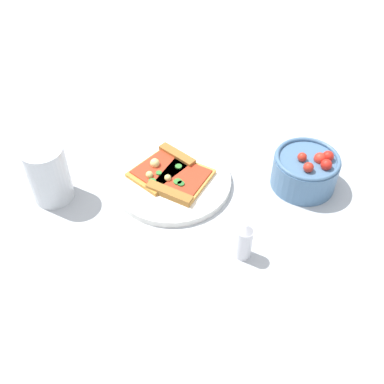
{
  "coord_description": "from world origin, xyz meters",
  "views": [
    {
      "loc": [
        -0.41,
        -0.55,
        0.66
      ],
      "look_at": [
        -0.02,
        -0.07,
        0.03
      ],
      "focal_mm": 42.89,
      "sensor_mm": 36.0,
      "label": 1
    }
  ],
  "objects": [
    {
      "name": "soda_glass",
      "position": [
        -0.22,
        0.12,
        0.06
      ],
      "size": [
        0.08,
        0.08,
        0.12
      ],
      "color": "silver",
      "rests_on": "ground_plane"
    },
    {
      "name": "pepper_shaker",
      "position": [
        -0.03,
        -0.22,
        0.04
      ],
      "size": [
        0.03,
        0.03,
        0.08
      ],
      "color": "silver",
      "rests_on": "ground_plane"
    },
    {
      "name": "pizza_slice_far",
      "position": [
        -0.01,
        0.03,
        0.02
      ],
      "size": [
        0.13,
        0.11,
        0.03
      ],
      "color": "gold",
      "rests_on": "plate"
    },
    {
      "name": "pizza_slice_near",
      "position": [
        -0.01,
        -0.02,
        0.02
      ],
      "size": [
        0.14,
        0.13,
        0.02
      ],
      "color": "gold",
      "rests_on": "plate"
    },
    {
      "name": "salad_bowl",
      "position": [
        0.19,
        -0.17,
        0.04
      ],
      "size": [
        0.13,
        0.13,
        0.09
      ],
      "color": "#4C7299",
      "rests_on": "ground_plane"
    },
    {
      "name": "plate",
      "position": [
        -0.01,
        0.0,
        0.01
      ],
      "size": [
        0.24,
        0.24,
        0.01
      ],
      "primitive_type": "cylinder",
      "color": "white",
      "rests_on": "ground_plane"
    },
    {
      "name": "ground_plane",
      "position": [
        0.0,
        0.0,
        0.0
      ],
      "size": [
        2.4,
        2.4,
        0.0
      ],
      "primitive_type": "plane",
      "color": "#B2B7BC",
      "rests_on": "ground"
    }
  ]
}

